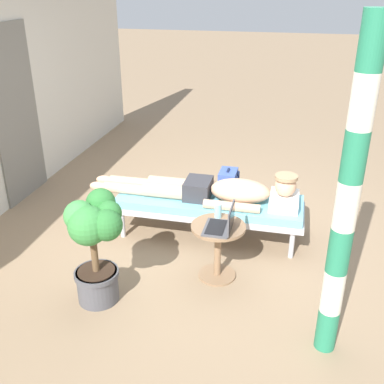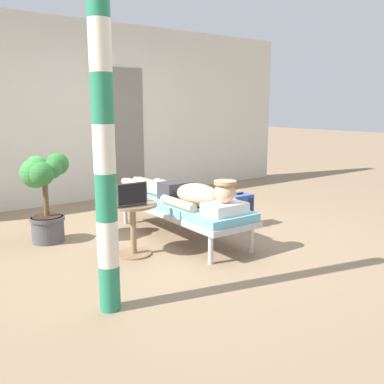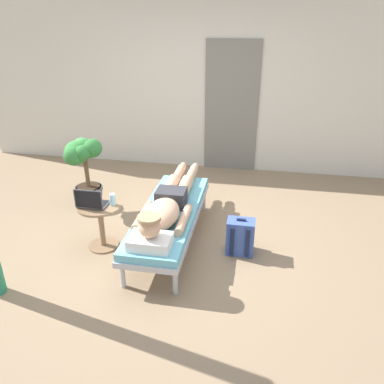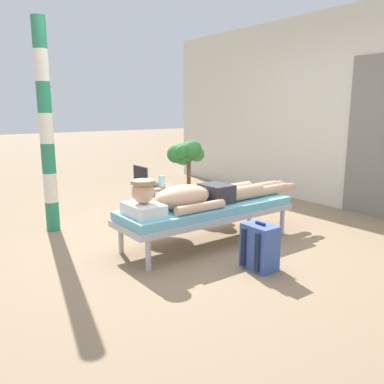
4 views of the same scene
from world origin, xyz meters
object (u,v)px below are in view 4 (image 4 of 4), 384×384
object	(u,v)px
side_table	(153,200)
backpack	(260,247)
person_reclining	(201,195)
porch_post	(46,128)
drink_glass	(162,182)
laptop	(146,180)
lounge_chair	(207,211)
potted_plant	(187,166)

from	to	relation	value
side_table	backpack	distance (m)	1.55
person_reclining	porch_post	bearing A→B (deg)	-142.83
person_reclining	drink_glass	size ratio (longest dim) A/B	16.52
side_table	drink_glass	world-z (taller)	drink_glass
porch_post	laptop	bearing A→B (deg)	54.43
lounge_chair	drink_glass	bearing A→B (deg)	-161.58
porch_post	potted_plant	bearing A→B (deg)	86.33
person_reclining	porch_post	world-z (taller)	porch_post
person_reclining	lounge_chair	bearing A→B (deg)	90.00
backpack	porch_post	size ratio (longest dim) A/B	0.18
lounge_chair	person_reclining	distance (m)	0.19
laptop	person_reclining	bearing A→B (deg)	13.72
lounge_chair	potted_plant	size ratio (longest dim) A/B	2.00
drink_glass	lounge_chair	bearing A→B (deg)	18.42
lounge_chair	potted_plant	world-z (taller)	potted_plant
side_table	porch_post	world-z (taller)	porch_post
person_reclining	drink_glass	bearing A→B (deg)	-169.23
laptop	backpack	bearing A→B (deg)	7.49
porch_post	side_table	bearing A→B (deg)	53.49
laptop	drink_glass	xyz separation A→B (m)	(0.21, 0.08, 0.01)
backpack	laptop	bearing A→B (deg)	-172.51
person_reclining	potted_plant	world-z (taller)	potted_plant
person_reclining	laptop	bearing A→B (deg)	-166.28
drink_glass	potted_plant	world-z (taller)	potted_plant
side_table	potted_plant	size ratio (longest dim) A/B	0.54
side_table	drink_glass	size ratio (longest dim) A/B	3.98
lounge_chair	person_reclining	size ratio (longest dim) A/B	0.89
side_table	laptop	world-z (taller)	laptop
side_table	porch_post	distance (m)	1.41
lounge_chair	side_table	xyz separation A→B (m)	(-0.72, -0.22, 0.01)
laptop	porch_post	xyz separation A→B (m)	(-0.63, -0.88, 0.58)
lounge_chair	porch_post	world-z (taller)	porch_post
laptop	backpack	size ratio (longest dim) A/B	0.73
drink_glass	backpack	bearing A→B (deg)	5.26
side_table	laptop	xyz separation A→B (m)	(-0.06, -0.05, 0.23)
side_table	drink_glass	distance (m)	0.28
lounge_chair	person_reclining	bearing A→B (deg)	-90.00
side_table	potted_plant	bearing A→B (deg)	122.62
person_reclining	potted_plant	xyz separation A→B (m)	(-1.29, 0.75, 0.08)
laptop	potted_plant	world-z (taller)	potted_plant
side_table	laptop	size ratio (longest dim) A/B	1.69
lounge_chair	laptop	bearing A→B (deg)	-160.78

